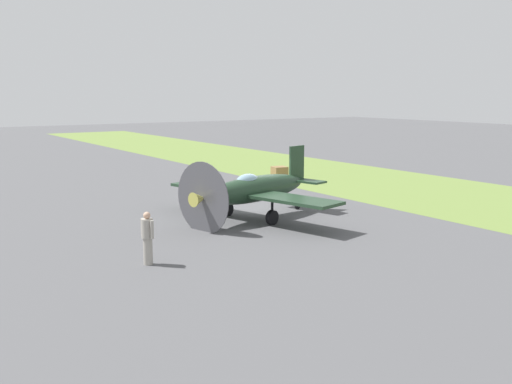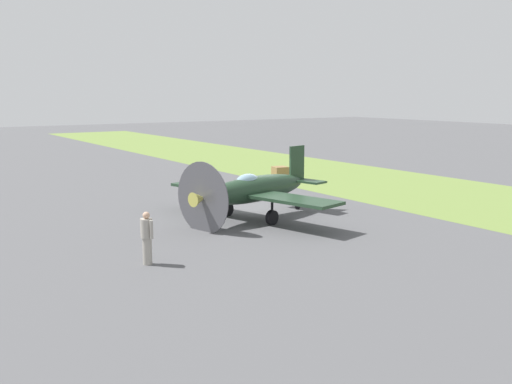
{
  "view_description": "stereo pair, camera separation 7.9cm",
  "coord_description": "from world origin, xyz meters",
  "px_view_note": "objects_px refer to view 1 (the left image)",
  "views": [
    {
      "loc": [
        -22.84,
        15.03,
        5.46
      ],
      "look_at": [
        -1.52,
        0.93,
        1.19
      ],
      "focal_mm": 41.73,
      "sensor_mm": 36.0,
      "label": 1
    },
    {
      "loc": [
        -22.88,
        14.97,
        5.46
      ],
      "look_at": [
        -1.52,
        0.93,
        1.19
      ],
      "focal_mm": 41.73,
      "sensor_mm": 36.0,
      "label": 2
    }
  ],
  "objects_px": {
    "airplane_lead": "(254,189)",
    "ground_crew_chief": "(148,237)",
    "supply_crate": "(279,171)",
    "runway_marker_cone": "(273,177)"
  },
  "relations": [
    {
      "from": "airplane_lead",
      "to": "ground_crew_chief",
      "type": "xyz_separation_m",
      "value": [
        -3.94,
        6.66,
        -0.41
      ]
    },
    {
      "from": "airplane_lead",
      "to": "supply_crate",
      "type": "bearing_deg",
      "value": -54.71
    },
    {
      "from": "airplane_lead",
      "to": "runway_marker_cone",
      "type": "distance_m",
      "value": 11.6
    },
    {
      "from": "runway_marker_cone",
      "to": "supply_crate",
      "type": "bearing_deg",
      "value": -45.81
    },
    {
      "from": "supply_crate",
      "to": "runway_marker_cone",
      "type": "distance_m",
      "value": 2.17
    },
    {
      "from": "airplane_lead",
      "to": "supply_crate",
      "type": "distance_m",
      "value": 13.75
    },
    {
      "from": "ground_crew_chief",
      "to": "airplane_lead",
      "type": "bearing_deg",
      "value": 108.52
    },
    {
      "from": "supply_crate",
      "to": "runway_marker_cone",
      "type": "xyz_separation_m",
      "value": [
        -1.51,
        1.56,
        -0.1
      ]
    },
    {
      "from": "ground_crew_chief",
      "to": "runway_marker_cone",
      "type": "xyz_separation_m",
      "value": [
        12.87,
        -13.99,
        -0.69
      ]
    },
    {
      "from": "supply_crate",
      "to": "runway_marker_cone",
      "type": "height_order",
      "value": "supply_crate"
    }
  ]
}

